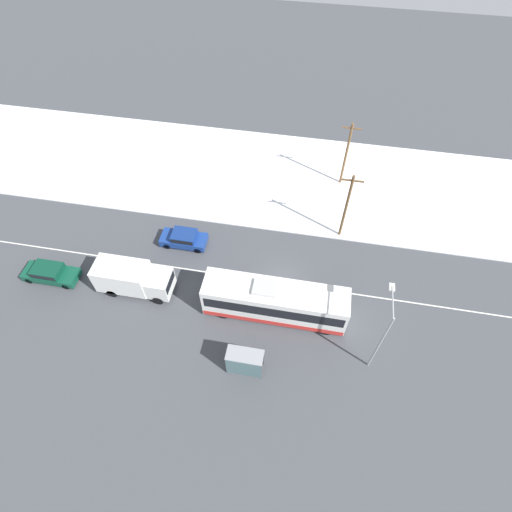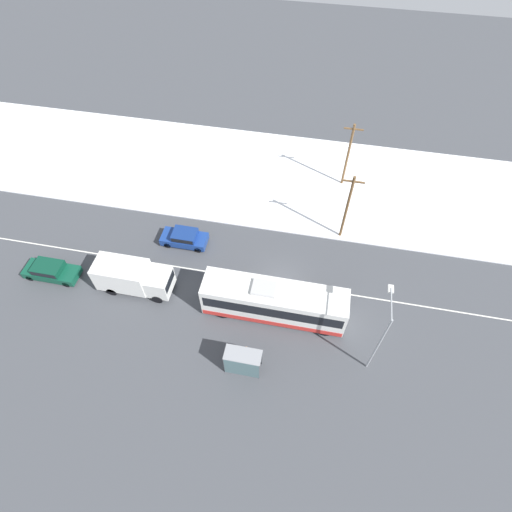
% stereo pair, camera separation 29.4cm
% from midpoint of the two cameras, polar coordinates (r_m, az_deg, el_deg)
% --- Properties ---
extents(ground_plane, '(120.00, 120.00, 0.00)m').
position_cam_midpoint_polar(ground_plane, '(34.29, 3.69, -3.91)').
color(ground_plane, '#424449').
extents(snow_lot, '(80.00, 14.80, 0.12)m').
position_cam_midpoint_polar(snow_lot, '(42.99, 6.41, 10.66)').
color(snow_lot, white).
rests_on(snow_lot, ground_plane).
extents(lane_marking_center, '(60.00, 0.12, 0.00)m').
position_cam_midpoint_polar(lane_marking_center, '(34.29, 3.69, -3.91)').
color(lane_marking_center, silver).
rests_on(lane_marking_center, ground_plane).
extents(city_bus, '(11.18, 2.57, 3.50)m').
position_cam_midpoint_polar(city_bus, '(31.28, 2.87, -6.54)').
color(city_bus, white).
rests_on(city_bus, ground_plane).
extents(box_truck, '(6.23, 2.30, 2.89)m').
position_cam_midpoint_polar(box_truck, '(34.18, -17.05, -2.82)').
color(box_truck, silver).
rests_on(box_truck, ground_plane).
extents(sedan_car, '(4.17, 1.80, 1.45)m').
position_cam_midpoint_polar(sedan_car, '(36.84, -9.95, 2.64)').
color(sedan_car, navy).
rests_on(sedan_car, ground_plane).
extents(parked_car_near_truck, '(4.67, 1.80, 1.46)m').
position_cam_midpoint_polar(parked_car_near_truck, '(38.22, -27.11, -1.82)').
color(parked_car_near_truck, '#0F4733').
rests_on(parked_car_near_truck, ground_plane).
extents(pedestrian_at_stop, '(0.58, 0.26, 1.60)m').
position_cam_midpoint_polar(pedestrian_at_stop, '(30.15, -1.11, -13.41)').
color(pedestrian_at_stop, '#23232D').
rests_on(pedestrian_at_stop, ground_plane).
extents(bus_shelter, '(2.63, 1.20, 2.40)m').
position_cam_midpoint_polar(bus_shelter, '(29.06, -1.68, -14.95)').
color(bus_shelter, gray).
rests_on(bus_shelter, ground_plane).
extents(streetlamp, '(0.36, 2.77, 7.13)m').
position_cam_midpoint_polar(streetlamp, '(28.13, 17.80, -10.22)').
color(streetlamp, '#9EA3A8').
rests_on(streetlamp, ground_plane).
extents(utility_pole_roadside, '(1.80, 0.24, 7.21)m').
position_cam_midpoint_polar(utility_pole_roadside, '(35.58, 13.11, 6.81)').
color(utility_pole_roadside, brown).
rests_on(utility_pole_roadside, ground_plane).
extents(utility_pole_snowlot, '(1.80, 0.24, 7.14)m').
position_cam_midpoint_polar(utility_pole_snowlot, '(41.08, 13.21, 13.93)').
color(utility_pole_snowlot, brown).
rests_on(utility_pole_snowlot, ground_plane).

